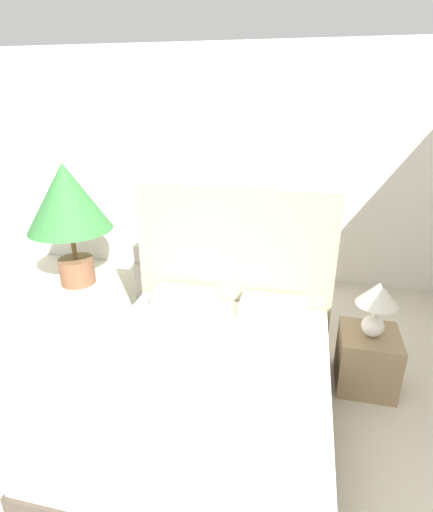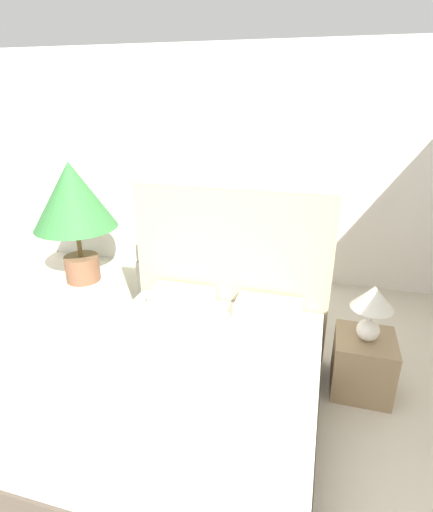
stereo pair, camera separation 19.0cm
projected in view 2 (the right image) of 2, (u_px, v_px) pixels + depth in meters
wall_back at (251, 169)px, 5.06m from camera, size 10.00×0.06×2.90m
bed at (199, 382)px, 3.02m from camera, size 1.82×2.14×1.58m
armchair_near_window_left at (170, 265)px, 5.10m from camera, size 0.61×0.74×0.86m
armchair_near_window_right at (244, 274)px, 4.86m from camera, size 0.67×0.78×0.86m
potted_palm at (73, 201)px, 4.98m from camera, size 1.04×1.04×1.58m
nightstand at (362, 364)px, 3.32m from camera, size 0.47×0.49×0.50m
table_lamp at (372, 305)px, 3.09m from camera, size 0.33×0.33×0.48m
side_table at (206, 273)px, 5.00m from camera, size 0.40×0.40×0.49m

